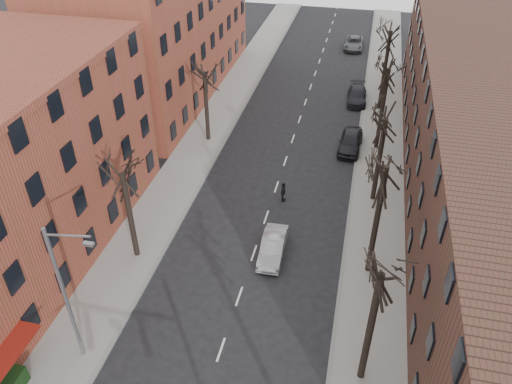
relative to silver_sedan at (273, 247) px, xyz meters
The scene contains 17 objects.
sidewalk_left 17.54m from the silver_sedan, 121.94° to the left, with size 4.00×90.00×0.15m, color gray.
sidewalk_right 16.34m from the silver_sedan, 65.66° to the left, with size 4.00×90.00×0.15m, color gray.
building_left_far 30.13m from the silver_sedan, 125.89° to the left, with size 12.00×28.00×14.00m, color brown.
building_right 18.24m from the silver_sedan, 33.83° to the left, with size 12.00×50.00×10.00m, color #462820.
tree_right_b 10.33m from the silver_sedan, 52.10° to the right, with size 5.20×5.20×10.80m, color black, non-canonical shape.
tree_right_c 6.37m from the silver_sedan, ahead, with size 5.20×5.20×11.60m, color black, non-canonical shape.
tree_right_d 10.13m from the silver_sedan, 51.21° to the left, with size 5.20×5.20×10.00m, color black, non-canonical shape.
tree_right_e 17.10m from the silver_sedan, 68.26° to the left, with size 5.20×5.20×10.80m, color black, non-canonical shape.
tree_right_f 24.71m from the silver_sedan, 75.15° to the left, with size 5.20×5.20×11.60m, color black, non-canonical shape.
tree_left_a 9.15m from the silver_sedan, 166.51° to the right, with size 5.20×5.20×9.50m, color black, non-canonical shape.
tree_left_b 16.48m from the silver_sedan, 122.60° to the left, with size 5.20×5.20×9.50m, color black, non-canonical shape.
streetlight 13.78m from the silver_sedan, 129.34° to the right, with size 2.45×0.22×9.03m.
silver_sedan is the anchor object (origin of this frame).
parked_car_near 15.65m from the silver_sedan, 75.08° to the left, with size 1.93×4.81×1.64m, color black.
parked_car_mid 25.54m from the silver_sedan, 81.08° to the left, with size 1.98×4.87×1.41m, color black.
parked_car_far 41.48m from the silver_sedan, 86.51° to the left, with size 2.35×5.09×1.41m, color #56595E.
pedestrian_crossing 6.18m from the silver_sedan, 94.01° to the left, with size 0.98×0.41×1.67m, color black.
Camera 1 is at (5.75, -4.34, 23.16)m, focal length 35.00 mm.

